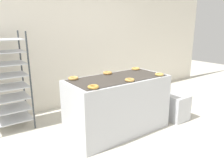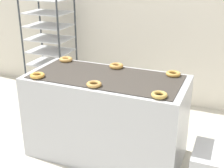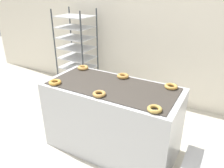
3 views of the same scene
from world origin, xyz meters
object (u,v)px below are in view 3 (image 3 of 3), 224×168
Objects in this scene: donut_near_center at (99,94)px; donut_far_center at (123,76)px; donut_near_left at (55,82)px; donut_near_right at (155,109)px; fryer_machine at (112,118)px; baking_rack_cart at (77,53)px; donut_far_left at (83,68)px; donut_far_right at (171,86)px.

donut_far_center reaches higher than donut_near_center.
donut_near_right is at bearing -0.24° from donut_near_left.
fryer_machine is at bearing 89.45° from donut_near_center.
baking_rack_cart is 1.87m from donut_near_center.
donut_far_left reaches higher than fryer_machine.
baking_rack_cart reaches higher than fryer_machine.
donut_near_left is 1.04× the size of donut_near_center.
donut_far_left is 0.99× the size of donut_far_center.
donut_far_center is (0.00, 0.27, 0.45)m from fryer_machine.
donut_near_left and donut_far_right have the same top height.
donut_far_center is 0.58m from donut_far_right.
donut_far_right is (0.58, -0.01, -0.00)m from donut_far_center.
fryer_machine is 10.81× the size of donut_far_left.
baking_rack_cart is 2.06m from donut_far_right.
donut_near_center is (1.31, -1.33, 0.10)m from baking_rack_cart.
donut_far_left is (-1.17, 0.54, 0.00)m from donut_near_right.
baking_rack_cart is at bearing 118.70° from donut_near_left.
donut_near_center is 0.79m from donut_far_right.
donut_far_right is at bearing 90.02° from donut_near_right.
donut_far_center reaches higher than donut_far_right.
donut_near_left is (-0.58, -0.27, 0.45)m from fryer_machine.
donut_near_right reaches higher than fryer_machine.
baking_rack_cart reaches higher than donut_far_center.
donut_near_right is at bearing -35.18° from baking_rack_cart.
donut_near_center is at bearing -90.40° from donut_far_center.
baking_rack_cart is 2.32m from donut_near_right.
donut_near_left reaches higher than donut_near_right.
donut_far_left reaches higher than donut_near_right.
baking_rack_cart is 1.52m from donut_near_left.
fryer_machine is 1.01× the size of baking_rack_cart.
baking_rack_cart is at bearing 148.74° from donut_far_center.
baking_rack_cart reaches higher than donut_near_left.
donut_near_center is at bearing 179.18° from donut_near_right.
baking_rack_cart is 10.62× the size of donut_far_center.
donut_near_left is 0.98× the size of donut_far_left.
donut_near_left is at bearing -61.30° from baking_rack_cart.
baking_rack_cart is at bearing 132.24° from donut_far_left.
donut_near_left is 1.05× the size of donut_near_right.
donut_far_center is (0.59, 0.00, 0.00)m from donut_far_left.
donut_far_left is 1.17m from donut_far_right.
donut_far_left is at bearing 90.45° from donut_near_left.
donut_near_left is 0.99× the size of donut_far_right.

